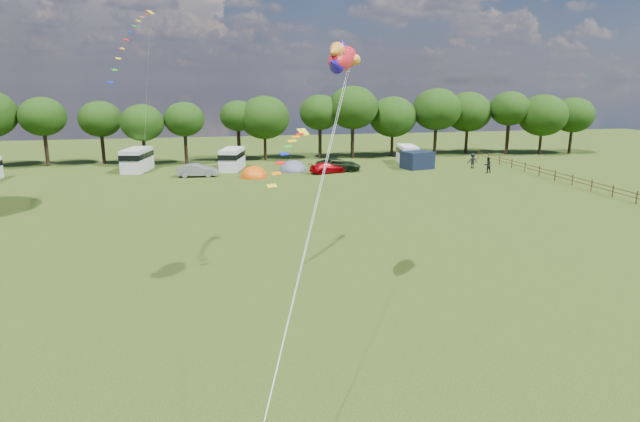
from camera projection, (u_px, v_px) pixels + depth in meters
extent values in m
plane|color=black|center=(358.00, 347.00, 22.48)|extent=(180.00, 180.00, 0.00)
cylinder|color=black|center=(46.00, 150.00, 69.84)|extent=(0.49, 0.49, 4.25)
ellipsoid|color=black|center=(42.00, 116.00, 68.81)|extent=(5.86, 5.86, 4.98)
cylinder|color=black|center=(103.00, 149.00, 71.79)|extent=(0.47, 0.47, 3.90)
ellipsoid|color=black|center=(100.00, 119.00, 70.83)|extent=(5.58, 5.58, 4.74)
cylinder|color=black|center=(145.00, 152.00, 70.02)|extent=(0.44, 0.44, 3.56)
ellipsoid|color=black|center=(142.00, 123.00, 69.10)|extent=(5.56, 5.56, 4.73)
cylinder|color=black|center=(186.00, 149.00, 71.90)|extent=(0.47, 0.47, 3.95)
ellipsoid|color=black|center=(184.00, 119.00, 70.96)|extent=(5.33, 5.33, 4.53)
cylinder|color=black|center=(239.00, 145.00, 74.95)|extent=(0.50, 0.50, 4.33)
ellipsoid|color=black|center=(238.00, 116.00, 73.99)|extent=(4.95, 4.95, 4.21)
cylinder|color=black|center=(265.00, 148.00, 75.33)|extent=(0.43, 0.43, 3.31)
ellipsoid|color=black|center=(264.00, 117.00, 74.31)|extent=(7.03, 7.03, 5.98)
cylinder|color=black|center=(320.00, 143.00, 76.95)|extent=(0.50, 0.50, 4.36)
ellipsoid|color=black|center=(320.00, 112.00, 75.92)|extent=(5.84, 5.84, 4.97)
cylinder|color=black|center=(352.00, 142.00, 76.98)|extent=(0.51, 0.51, 4.55)
ellipsoid|color=black|center=(353.00, 108.00, 75.81)|extent=(7.15, 7.15, 6.08)
cylinder|color=black|center=(392.00, 146.00, 79.01)|extent=(0.42, 0.42, 3.21)
ellipsoid|color=black|center=(393.00, 117.00, 78.02)|extent=(6.90, 6.90, 5.86)
cylinder|color=black|center=(435.00, 142.00, 79.51)|extent=(0.48, 0.48, 4.17)
ellipsoid|color=black|center=(437.00, 109.00, 78.38)|extent=(7.16, 7.16, 6.09)
cylinder|color=black|center=(466.00, 141.00, 82.56)|extent=(0.45, 0.45, 3.66)
ellipsoid|color=black|center=(468.00, 112.00, 81.50)|extent=(7.05, 7.05, 5.99)
cylinder|color=black|center=(507.00, 139.00, 81.09)|extent=(0.52, 0.52, 4.65)
ellipsoid|color=black|center=(510.00, 109.00, 80.01)|extent=(5.96, 5.96, 5.06)
cylinder|color=black|center=(540.00, 144.00, 80.91)|extent=(0.42, 0.42, 3.19)
ellipsoid|color=black|center=(543.00, 115.00, 79.89)|extent=(7.23, 7.23, 6.14)
cylinder|color=black|center=(570.00, 142.00, 82.29)|extent=(0.44, 0.44, 3.52)
ellipsoid|color=black|center=(573.00, 115.00, 81.32)|extent=(6.22, 6.22, 5.28)
cylinder|color=#472D19|center=(637.00, 198.00, 48.49)|extent=(0.12, 0.12, 1.20)
cylinder|color=#472D19|center=(613.00, 191.00, 51.35)|extent=(0.12, 0.12, 1.20)
cylinder|color=#472D19|center=(625.00, 191.00, 49.84)|extent=(0.08, 3.00, 0.08)
cylinder|color=#472D19|center=(624.00, 195.00, 49.93)|extent=(0.08, 3.00, 0.08)
cylinder|color=#472D19|center=(592.00, 185.00, 54.20)|extent=(0.12, 0.12, 1.20)
cylinder|color=#472D19|center=(602.00, 185.00, 52.69)|extent=(0.08, 3.00, 0.08)
cylinder|color=#472D19|center=(602.00, 189.00, 52.79)|extent=(0.08, 3.00, 0.08)
cylinder|color=#472D19|center=(572.00, 180.00, 57.06)|extent=(0.12, 0.12, 1.20)
cylinder|color=#472D19|center=(582.00, 179.00, 55.55)|extent=(0.08, 3.00, 0.08)
cylinder|color=#472D19|center=(582.00, 183.00, 55.64)|extent=(0.08, 3.00, 0.08)
cylinder|color=#472D19|center=(555.00, 175.00, 59.92)|extent=(0.12, 0.12, 1.20)
cylinder|color=#472D19|center=(564.00, 174.00, 58.41)|extent=(0.08, 3.00, 0.08)
cylinder|color=#472D19|center=(564.00, 178.00, 58.50)|extent=(0.08, 3.00, 0.08)
cylinder|color=#472D19|center=(539.00, 171.00, 62.77)|extent=(0.12, 0.12, 1.20)
cylinder|color=#472D19|center=(547.00, 170.00, 61.26)|extent=(0.08, 3.00, 0.08)
cylinder|color=#472D19|center=(547.00, 174.00, 61.36)|extent=(0.08, 3.00, 0.08)
cylinder|color=#472D19|center=(525.00, 167.00, 65.63)|extent=(0.12, 0.12, 1.20)
cylinder|color=#472D19|center=(532.00, 166.00, 64.12)|extent=(0.08, 3.00, 0.08)
cylinder|color=#472D19|center=(532.00, 169.00, 64.22)|extent=(0.08, 3.00, 0.08)
cylinder|color=#472D19|center=(512.00, 164.00, 68.49)|extent=(0.12, 0.12, 1.20)
cylinder|color=#472D19|center=(519.00, 162.00, 66.98)|extent=(0.08, 3.00, 0.08)
cylinder|color=#472D19|center=(518.00, 166.00, 67.07)|extent=(0.08, 3.00, 0.08)
cylinder|color=#472D19|center=(500.00, 160.00, 71.35)|extent=(0.12, 0.12, 1.20)
cylinder|color=#472D19|center=(506.00, 159.00, 69.83)|extent=(0.08, 3.00, 0.08)
cylinder|color=#472D19|center=(506.00, 162.00, 69.93)|extent=(0.08, 3.00, 0.08)
cylinder|color=#472D19|center=(489.00, 157.00, 74.20)|extent=(0.12, 0.12, 1.20)
cylinder|color=#472D19|center=(494.00, 156.00, 72.69)|extent=(0.08, 3.00, 0.08)
cylinder|color=#472D19|center=(494.00, 159.00, 72.79)|extent=(0.08, 3.00, 0.08)
cylinder|color=#472D19|center=(478.00, 154.00, 77.06)|extent=(0.12, 0.12, 1.20)
cylinder|color=#472D19|center=(483.00, 153.00, 75.55)|extent=(0.08, 3.00, 0.08)
cylinder|color=#472D19|center=(483.00, 156.00, 75.64)|extent=(0.08, 3.00, 0.08)
imported|color=gray|center=(197.00, 170.00, 62.33)|extent=(4.40, 1.94, 1.51)
imported|color=#A40208|center=(327.00, 168.00, 64.77)|extent=(4.61, 2.90, 1.28)
imported|color=black|center=(338.00, 165.00, 66.30)|extent=(6.09, 3.69, 1.55)
cube|color=silver|center=(137.00, 160.00, 66.11)|extent=(3.51, 5.98, 2.80)
cube|color=black|center=(137.00, 155.00, 65.97)|extent=(3.58, 6.09, 0.66)
cylinder|color=black|center=(133.00, 170.00, 64.63)|extent=(0.83, 0.45, 0.79)
cylinder|color=black|center=(142.00, 166.00, 68.06)|extent=(0.83, 0.45, 0.79)
cube|color=silver|center=(232.00, 159.00, 67.21)|extent=(3.55, 5.72, 2.66)
cube|color=black|center=(232.00, 155.00, 67.09)|extent=(3.63, 5.83, 0.63)
cylinder|color=black|center=(229.00, 169.00, 65.82)|extent=(0.79, 0.46, 0.75)
cylinder|color=black|center=(235.00, 165.00, 69.06)|extent=(0.79, 0.46, 0.75)
cube|color=white|center=(407.00, 154.00, 72.34)|extent=(2.70, 5.09, 2.43)
cube|color=black|center=(407.00, 151.00, 72.23)|extent=(2.76, 5.19, 0.58)
cylinder|color=black|center=(410.00, 162.00, 71.07)|extent=(0.71, 0.34, 0.68)
cylinder|color=black|center=(405.00, 159.00, 74.03)|extent=(0.71, 0.34, 0.68)
ellipsoid|color=#D75208|center=(254.00, 177.00, 62.28)|extent=(3.11, 3.58, 2.56)
cylinder|color=#D75208|center=(254.00, 177.00, 62.27)|extent=(3.27, 3.27, 0.08)
ellipsoid|color=#4D586B|center=(293.00, 171.00, 66.48)|extent=(3.34, 3.84, 2.61)
cylinder|color=#4D586B|center=(293.00, 171.00, 66.47)|extent=(3.51, 3.51, 0.08)
cube|color=black|center=(417.00, 160.00, 68.09)|extent=(4.11, 3.64, 2.18)
ellipsoid|color=red|center=(343.00, 59.00, 24.89)|extent=(2.43, 3.02, 1.67)
ellipsoid|color=#D6BF08|center=(343.00, 62.00, 24.92)|extent=(1.51, 1.89, 0.91)
cone|color=orange|center=(334.00, 51.00, 23.68)|extent=(1.16, 1.25, 0.88)
cone|color=#1C09C9|center=(334.00, 64.00, 23.80)|extent=(1.16, 1.25, 0.88)
cone|color=#1C09C9|center=(343.00, 47.00, 24.84)|extent=(0.95, 0.91, 0.74)
sphere|color=white|center=(343.00, 56.00, 25.86)|extent=(0.28, 0.28, 0.28)
sphere|color=black|center=(343.00, 56.00, 25.94)|extent=(0.14, 0.14, 0.14)
cube|color=#FFAD0C|center=(150.00, 12.00, 42.90)|extent=(0.66, 0.68, 0.32)
cube|color=red|center=(146.00, 14.00, 42.43)|extent=(0.43, 0.50, 0.09)
cube|color=orange|center=(142.00, 17.00, 41.97)|extent=(0.42, 0.50, 0.10)
cube|color=yellow|center=(138.00, 21.00, 41.53)|extent=(0.42, 0.50, 0.11)
cube|color=#198C1E|center=(134.00, 26.00, 41.11)|extent=(0.42, 0.50, 0.12)
cube|color=#0C1EB2|center=(130.00, 32.00, 40.70)|extent=(0.42, 0.50, 0.12)
cube|color=red|center=(126.00, 40.00, 40.32)|extent=(0.41, 0.49, 0.13)
cube|color=orange|center=(122.00, 48.00, 39.95)|extent=(0.41, 0.49, 0.14)
cube|color=yellow|center=(118.00, 59.00, 39.61)|extent=(0.40, 0.49, 0.15)
cube|color=#198C1E|center=(114.00, 70.00, 39.28)|extent=(0.40, 0.49, 0.15)
cube|color=#0C1EB2|center=(110.00, 83.00, 38.97)|extent=(0.39, 0.48, 0.16)
cube|color=yellow|center=(303.00, 132.00, 33.66)|extent=(0.83, 0.78, 0.40)
cube|color=red|center=(300.00, 134.00, 33.10)|extent=(0.63, 0.48, 0.11)
cube|color=orange|center=(296.00, 137.00, 32.55)|extent=(0.63, 0.48, 0.12)
cube|color=yellow|center=(292.00, 141.00, 32.02)|extent=(0.63, 0.48, 0.13)
cube|color=#198C1E|center=(288.00, 147.00, 31.51)|extent=(0.63, 0.47, 0.14)
cube|color=#0C1EB2|center=(284.00, 154.00, 31.02)|extent=(0.62, 0.47, 0.15)
cube|color=red|center=(280.00, 163.00, 30.55)|extent=(0.62, 0.46, 0.16)
cube|color=orange|center=(276.00, 173.00, 30.10)|extent=(0.62, 0.46, 0.17)
cube|color=yellow|center=(272.00, 186.00, 29.66)|extent=(0.62, 0.45, 0.18)
imported|color=black|center=(488.00, 165.00, 65.02)|extent=(0.99, 0.68, 1.90)
imported|color=black|center=(472.00, 161.00, 68.34)|extent=(1.27, 0.61, 1.95)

